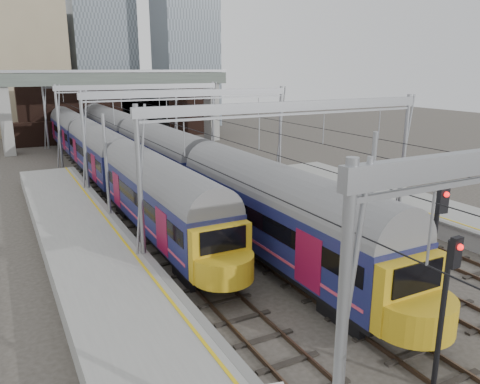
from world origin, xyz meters
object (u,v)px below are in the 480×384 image
signal_near_centre (435,241)px  train_second (100,153)px  signal_near_left (446,297)px  train_main (134,142)px

signal_near_centre → train_second: bearing=110.9°
train_second → signal_near_centre: 30.11m
signal_near_left → train_second: bearing=93.3°
train_main → signal_near_centre: signal_near_centre is taller
train_main → signal_near_centre: (2.07, -33.49, 0.80)m
train_main → signal_near_left: size_ratio=13.81×
train_second → signal_near_left: signal_near_left is taller
train_main → signal_near_left: (-0.78, -36.31, 0.54)m
signal_near_left → signal_near_centre: signal_near_centre is taller
train_second → train_main: bearing=45.1°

